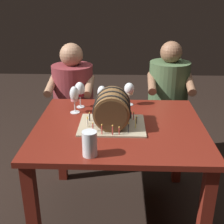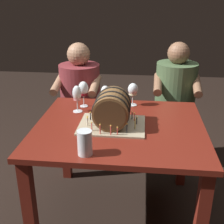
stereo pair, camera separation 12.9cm
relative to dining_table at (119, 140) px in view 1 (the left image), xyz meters
name	(u,v)px [view 1 (the left image)]	position (x,y,z in m)	size (l,w,h in m)	color
ground_plane	(119,212)	(0.00, 0.00, -0.63)	(8.00, 8.00, 0.00)	black
dining_table	(119,140)	(0.00, 0.00, 0.00)	(1.13, 0.99, 0.74)	maroon
barrel_cake	(112,110)	(-0.05, -0.02, 0.23)	(0.44, 0.35, 0.25)	tan
wine_glass_empty	(102,93)	(-0.14, 0.32, 0.23)	(0.07, 0.07, 0.17)	white
wine_glass_white	(129,90)	(0.07, 0.38, 0.24)	(0.08, 0.08, 0.18)	white
wine_glass_rose	(74,95)	(-0.33, 0.20, 0.25)	(0.07, 0.07, 0.20)	white
wine_glass_red	(80,90)	(-0.31, 0.32, 0.25)	(0.08, 0.08, 0.20)	white
beer_pint	(90,144)	(-0.16, -0.40, 0.18)	(0.08, 0.08, 0.14)	white
person_seated_left	(74,107)	(-0.44, 0.81, -0.08)	(0.41, 0.48, 1.15)	#4C1B1E
person_seated_right	(167,107)	(0.44, 0.81, -0.07)	(0.41, 0.49, 1.17)	#2A3A24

